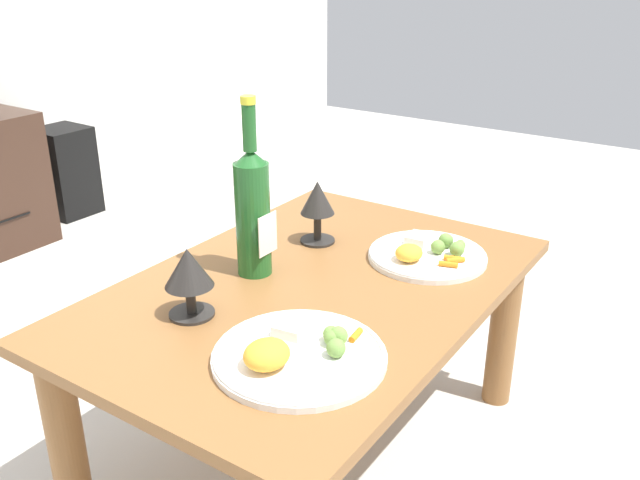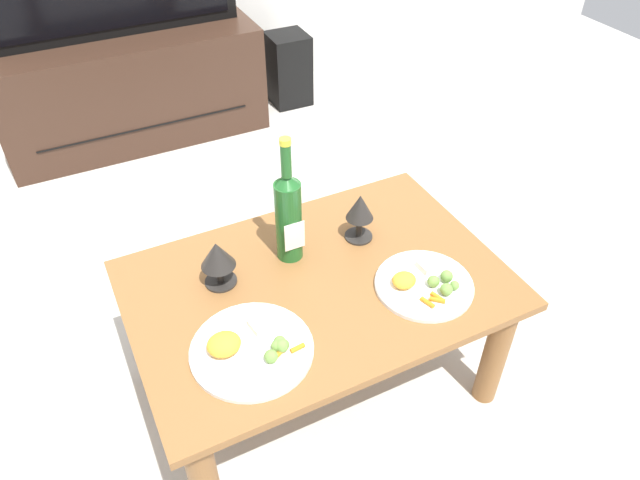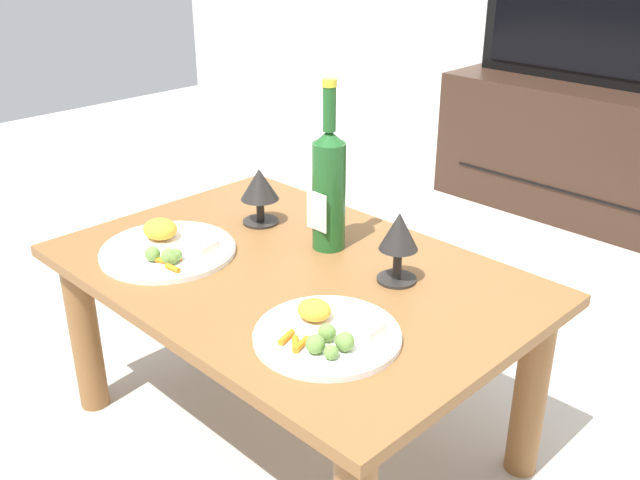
{
  "view_description": "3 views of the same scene",
  "coord_description": "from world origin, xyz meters",
  "px_view_note": "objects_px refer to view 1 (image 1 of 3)",
  "views": [
    {
      "loc": [
        -1.05,
        -0.72,
        1.08
      ],
      "look_at": [
        0.05,
        0.01,
        0.52
      ],
      "focal_mm": 38.55,
      "sensor_mm": 36.0,
      "label": 1
    },
    {
      "loc": [
        -0.51,
        -1.03,
        1.56
      ],
      "look_at": [
        0.04,
        0.06,
        0.52
      ],
      "focal_mm": 33.22,
      "sensor_mm": 36.0,
      "label": 2
    },
    {
      "loc": [
        1.01,
        -0.92,
        1.13
      ],
      "look_at": [
        0.05,
        0.04,
        0.51
      ],
      "focal_mm": 40.53,
      "sensor_mm": 36.0,
      "label": 3
    }
  ],
  "objects_px": {
    "goblet_left": "(188,271)",
    "wine_bottle": "(253,208)",
    "goblet_right": "(317,202)",
    "floor_speaker": "(66,171)",
    "dining_table": "(312,319)",
    "dinner_plate_right": "(427,254)",
    "dinner_plate_left": "(298,353)"
  },
  "relations": [
    {
      "from": "goblet_left",
      "to": "wine_bottle",
      "type": "bearing_deg",
      "value": 4.78
    },
    {
      "from": "goblet_left",
      "to": "goblet_right",
      "type": "height_order",
      "value": "goblet_right"
    },
    {
      "from": "floor_speaker",
      "to": "dining_table",
      "type": "bearing_deg",
      "value": -110.52
    },
    {
      "from": "dinner_plate_right",
      "to": "floor_speaker",
      "type": "bearing_deg",
      "value": 76.7
    },
    {
      "from": "goblet_right",
      "to": "dinner_plate_right",
      "type": "relative_size",
      "value": 0.57
    },
    {
      "from": "dining_table",
      "to": "wine_bottle",
      "type": "distance_m",
      "value": 0.27
    },
    {
      "from": "floor_speaker",
      "to": "dinner_plate_left",
      "type": "distance_m",
      "value": 2.16
    },
    {
      "from": "dinner_plate_left",
      "to": "dinner_plate_right",
      "type": "xyz_separation_m",
      "value": [
        0.5,
        -0.0,
        -0.0
      ]
    },
    {
      "from": "wine_bottle",
      "to": "goblet_right",
      "type": "height_order",
      "value": "wine_bottle"
    },
    {
      "from": "floor_speaker",
      "to": "dinner_plate_left",
      "type": "bearing_deg",
      "value": -115.32
    },
    {
      "from": "dining_table",
      "to": "dinner_plate_left",
      "type": "bearing_deg",
      "value": -150.23
    },
    {
      "from": "dinner_plate_right",
      "to": "dining_table",
      "type": "bearing_deg",
      "value": 149.77
    },
    {
      "from": "floor_speaker",
      "to": "goblet_left",
      "type": "distance_m",
      "value": 1.94
    },
    {
      "from": "dining_table",
      "to": "dinner_plate_left",
      "type": "relative_size",
      "value": 3.38
    },
    {
      "from": "goblet_left",
      "to": "goblet_right",
      "type": "distance_m",
      "value": 0.43
    },
    {
      "from": "dining_table",
      "to": "wine_bottle",
      "type": "xyz_separation_m",
      "value": [
        -0.02,
        0.13,
        0.23
      ]
    },
    {
      "from": "floor_speaker",
      "to": "wine_bottle",
      "type": "height_order",
      "value": "wine_bottle"
    },
    {
      "from": "dinner_plate_right",
      "to": "goblet_right",
      "type": "bearing_deg",
      "value": 101.92
    },
    {
      "from": "dinner_plate_left",
      "to": "dinner_plate_right",
      "type": "relative_size",
      "value": 1.13
    },
    {
      "from": "floor_speaker",
      "to": "goblet_left",
      "type": "xyz_separation_m",
      "value": [
        -0.94,
        -1.66,
        0.34
      ]
    },
    {
      "from": "floor_speaker",
      "to": "dinner_plate_right",
      "type": "distance_m",
      "value": 1.99
    },
    {
      "from": "dinner_plate_left",
      "to": "dining_table",
      "type": "bearing_deg",
      "value": 29.77
    },
    {
      "from": "floor_speaker",
      "to": "wine_bottle",
      "type": "relative_size",
      "value": 1.0
    },
    {
      "from": "dining_table",
      "to": "dinner_plate_right",
      "type": "bearing_deg",
      "value": -30.23
    },
    {
      "from": "dining_table",
      "to": "goblet_right",
      "type": "bearing_deg",
      "value": 31.2
    },
    {
      "from": "wine_bottle",
      "to": "goblet_left",
      "type": "distance_m",
      "value": 0.22
    },
    {
      "from": "floor_speaker",
      "to": "dinner_plate_left",
      "type": "height_order",
      "value": "dinner_plate_left"
    },
    {
      "from": "dining_table",
      "to": "dinner_plate_left",
      "type": "height_order",
      "value": "dinner_plate_left"
    },
    {
      "from": "goblet_left",
      "to": "goblet_right",
      "type": "bearing_deg",
      "value": 0.0
    },
    {
      "from": "wine_bottle",
      "to": "goblet_left",
      "type": "bearing_deg",
      "value": -175.22
    },
    {
      "from": "dining_table",
      "to": "dinner_plate_right",
      "type": "distance_m",
      "value": 0.3
    },
    {
      "from": "goblet_left",
      "to": "dinner_plate_right",
      "type": "xyz_separation_m",
      "value": [
        0.48,
        -0.26,
        -0.08
      ]
    }
  ]
}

